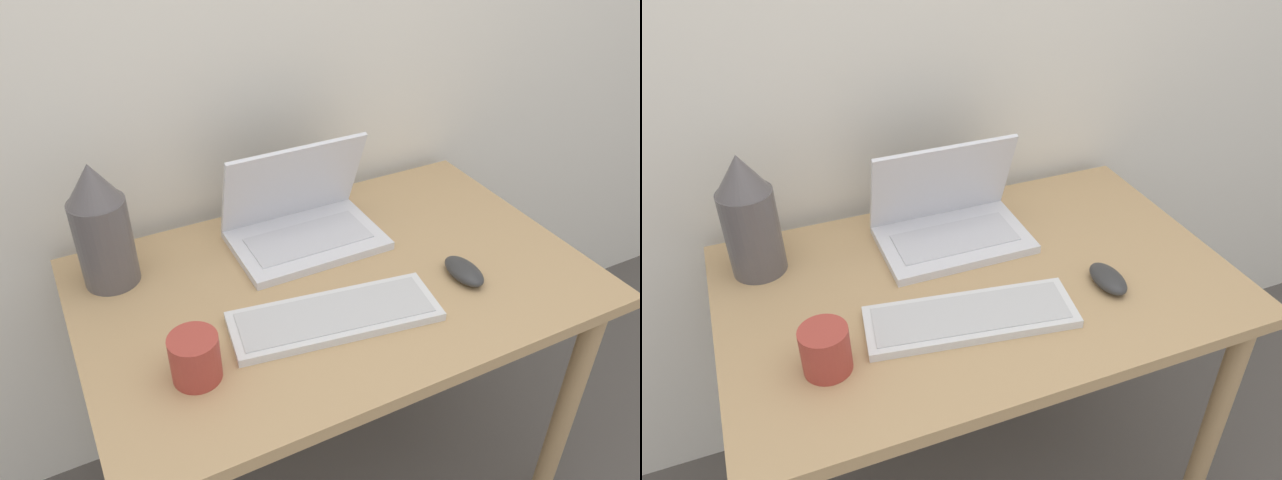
% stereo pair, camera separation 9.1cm
% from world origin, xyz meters
% --- Properties ---
extents(desk, '(1.09, 0.69, 0.74)m').
position_xyz_m(desk, '(0.00, 0.35, 0.64)').
color(desk, tan).
rests_on(desk, ground_plane).
extents(laptop, '(0.34, 0.23, 0.23)m').
position_xyz_m(laptop, '(0.00, 0.52, 0.79)').
color(laptop, silver).
rests_on(laptop, desk).
extents(keyboard, '(0.43, 0.20, 0.02)m').
position_xyz_m(keyboard, '(-0.07, 0.23, 0.75)').
color(keyboard, silver).
rests_on(keyboard, desk).
extents(mouse, '(0.06, 0.11, 0.03)m').
position_xyz_m(mouse, '(0.25, 0.22, 0.76)').
color(mouse, '#2D2D2D').
rests_on(mouse, desk).
extents(vase, '(0.12, 0.12, 0.28)m').
position_xyz_m(vase, '(-0.43, 0.56, 0.88)').
color(vase, '#514C4C').
rests_on(vase, desk).
extents(mug, '(0.09, 0.09, 0.09)m').
position_xyz_m(mug, '(-0.35, 0.20, 0.79)').
color(mug, '#9E382D').
rests_on(mug, desk).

